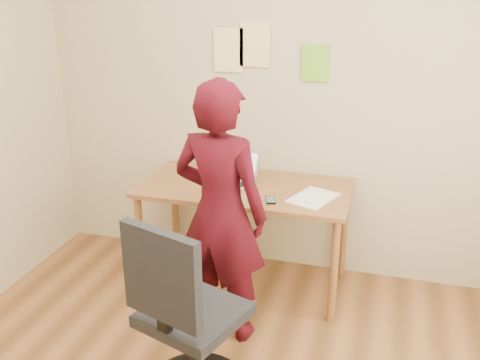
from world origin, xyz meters
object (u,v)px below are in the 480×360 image
(laptop, at_px, (233,175))
(person, at_px, (220,213))
(desk, at_px, (245,198))
(office_chair, at_px, (186,327))
(phone, at_px, (271,200))

(laptop, height_order, person, person)
(desk, relative_size, laptop, 3.70)
(laptop, height_order, office_chair, office_chair)
(office_chair, bearing_deg, laptop, 114.26)
(phone, relative_size, office_chair, 0.13)
(phone, bearing_deg, office_chair, -118.95)
(desk, xyz_separation_m, laptop, (-0.10, 0.06, 0.14))
(desk, distance_m, laptop, 0.18)
(laptop, bearing_deg, desk, -7.11)
(office_chair, relative_size, person, 0.66)
(laptop, xyz_separation_m, person, (0.10, -0.61, -0.01))
(desk, height_order, phone, phone)
(desk, bearing_deg, phone, -41.97)
(person, bearing_deg, office_chair, 100.55)
(office_chair, bearing_deg, person, 110.14)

